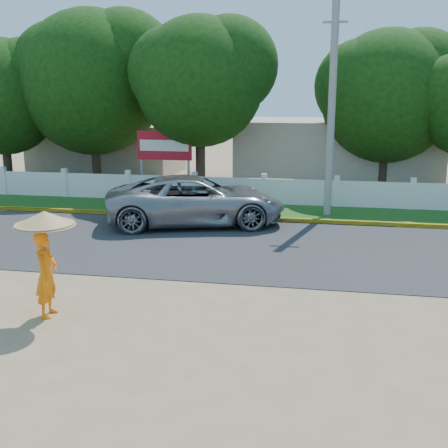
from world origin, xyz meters
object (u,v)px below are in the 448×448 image
(utility_pole, at_px, (331,111))
(vehicle, at_px, (196,200))
(monk_with_parasol, at_px, (45,248))
(billboard, at_px, (164,149))

(utility_pole, relative_size, vehicle, 1.25)
(utility_pole, relative_size, monk_with_parasol, 3.43)
(monk_with_parasol, bearing_deg, billboard, 96.25)
(vehicle, relative_size, monk_with_parasol, 2.75)
(utility_pole, xyz_separation_m, billboard, (-7.29, 2.77, -1.80))
(utility_pole, distance_m, vehicle, 6.05)
(vehicle, height_order, monk_with_parasol, monk_with_parasol)
(utility_pole, bearing_deg, vehicle, -152.81)
(vehicle, bearing_deg, billboard, 10.96)
(utility_pole, distance_m, monk_with_parasol, 12.81)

